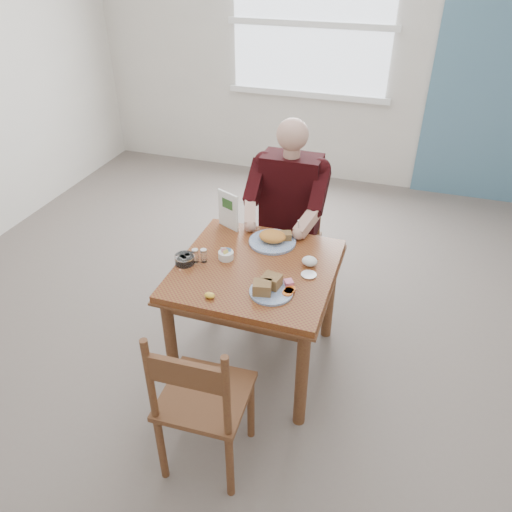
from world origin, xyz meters
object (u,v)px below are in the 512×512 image
(table, at_px, (256,282))
(near_plate, at_px, (270,287))
(chair_far, at_px, (289,238))
(chair_near, at_px, (202,401))
(far_plate, at_px, (273,239))
(diner, at_px, (288,203))

(table, height_order, near_plate, near_plate)
(chair_far, relative_size, chair_near, 1.00)
(table, xyz_separation_m, far_plate, (0.02, 0.28, 0.14))
(near_plate, bearing_deg, chair_near, -105.17)
(table, distance_m, chair_near, 0.82)
(diner, distance_m, far_plate, 0.43)
(table, bearing_deg, diner, 90.00)
(far_plate, bearing_deg, table, -94.74)
(far_plate, bearing_deg, near_plate, -75.63)
(chair_far, bearing_deg, far_plate, -87.42)
(table, relative_size, chair_far, 0.97)
(chair_near, height_order, near_plate, chair_near)
(table, xyz_separation_m, near_plate, (0.15, -0.21, 0.14))
(far_plate, bearing_deg, chair_near, -91.93)
(table, xyz_separation_m, chair_far, (0.00, 0.80, -0.16))
(near_plate, height_order, far_plate, same)
(chair_far, relative_size, near_plate, 3.67)
(chair_near, height_order, diner, diner)
(chair_far, xyz_separation_m, chair_near, (-0.01, -1.60, 0.00))
(table, height_order, far_plate, far_plate)
(table, bearing_deg, chair_near, -90.94)
(table, height_order, diner, diner)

